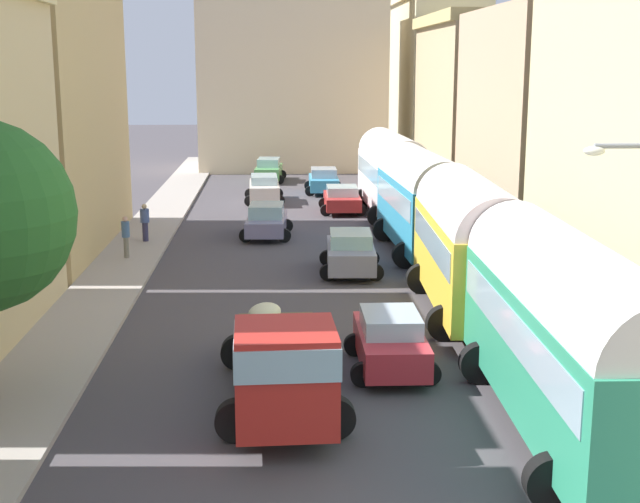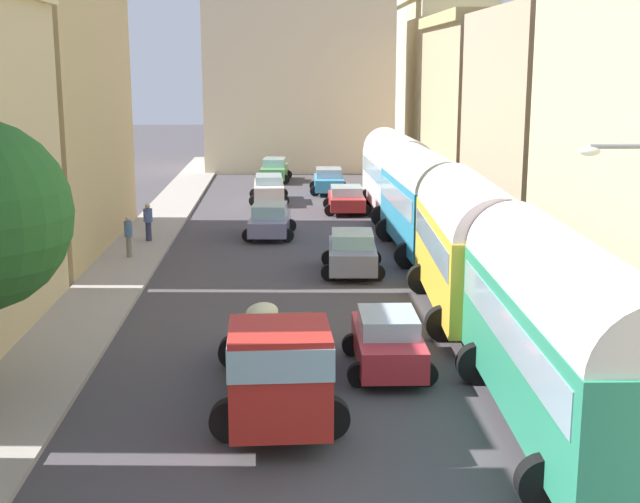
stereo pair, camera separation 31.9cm
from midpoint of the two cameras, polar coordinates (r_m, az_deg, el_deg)
name	(u,v)px [view 2 (the right image)]	position (r m, az deg, el deg)	size (l,w,h in m)	color
ground_plane	(310,242)	(38.01, -0.43, 0.63)	(154.00, 154.00, 0.00)	#443F43
sidewalk_left	(144,242)	(38.45, -11.29, 0.63)	(2.50, 70.00, 0.14)	#9F958B
sidewalk_right	(474,239)	(38.92, 10.30, 0.81)	(2.50, 70.00, 0.14)	gray
building_left_2	(41,111)	(37.76, -17.67, 8.82)	(5.69, 13.39, 11.49)	tan
building_right_2	(546,119)	(42.63, 14.85, 8.42)	(5.48, 12.54, 10.23)	tan
building_right_3	(484,101)	(55.95, 10.92, 9.67)	(6.51, 13.08, 10.68)	tan
building_right_4	(442,79)	(69.32, 8.20, 11.16)	(6.10, 13.60, 12.98)	beige
distant_church	(298,73)	(64.94, -1.29, 11.67)	(13.48, 7.66, 21.07)	beige
parked_bus_0	(565,328)	(18.48, 16.28, -4.85)	(3.46, 9.96, 4.24)	#2E966F
parked_bus_1	(471,240)	(26.89, 10.26, 0.75)	(3.56, 8.47, 4.29)	gold
parked_bus_2	(424,197)	(35.60, 7.14, 3.60)	(3.41, 8.52, 4.24)	teal
parked_bus_3	(396,170)	(44.42, 5.24, 5.34)	(3.40, 9.19, 4.24)	silver
cargo_truck_0	(278,361)	(19.07, -2.30, -7.22)	(3.05, 7.37, 2.49)	red
car_0	(270,220)	(39.10, -3.09, 2.06)	(2.43, 3.96, 1.51)	gray
car_1	(269,188)	(49.07, -3.20, 4.17)	(2.30, 4.42, 1.55)	beige
car_2	(274,170)	(57.95, -2.86, 5.39)	(2.37, 4.33, 1.55)	#559D51
car_3	(388,341)	(22.11, 4.89, -5.91)	(2.23, 3.69, 1.51)	#B82730
car_4	(352,252)	(32.23, 2.41, -0.05)	(2.44, 3.93, 1.56)	gray
car_5	(346,199)	(45.63, 1.94, 3.48)	(2.43, 3.75, 1.39)	#AF2725
car_6	(329,181)	(52.51, 0.75, 4.69)	(2.34, 3.84, 1.52)	#3993BD
pedestrian_0	(128,235)	(35.03, -12.24, 1.08)	(0.33, 0.33, 1.80)	slate
pedestrian_1	(148,221)	(38.15, -11.01, 1.97)	(0.52, 0.52, 1.77)	#302E4D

